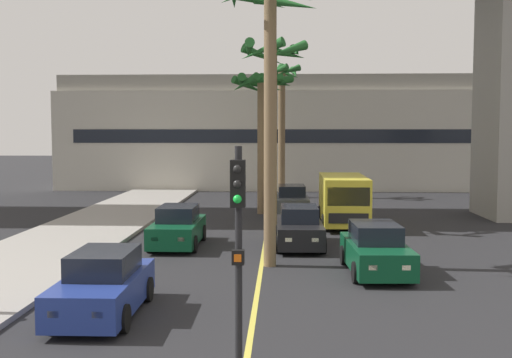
# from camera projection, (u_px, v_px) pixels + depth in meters

# --- Properties ---
(lane_stripe_center) EXTENTS (0.14, 56.00, 0.01)m
(lane_stripe_center) POSITION_uv_depth(u_px,v_px,m) (266.00, 236.00, 26.19)
(lane_stripe_center) COLOR #DBCC4C
(lane_stripe_center) RESTS_ON ground
(pier_building_backdrop) EXTENTS (32.97, 8.04, 8.64)m
(pier_building_backdrop) POSITION_uv_depth(u_px,v_px,m) (274.00, 134.00, 49.21)
(pier_building_backdrop) COLOR beige
(pier_building_backdrop) RESTS_ON ground
(car_queue_front) EXTENTS (1.84, 4.10, 1.56)m
(car_queue_front) POSITION_uv_depth(u_px,v_px,m) (178.00, 228.00, 23.89)
(car_queue_front) COLOR #0C4728
(car_queue_front) RESTS_ON ground
(car_queue_second) EXTENTS (1.96, 4.16, 1.56)m
(car_queue_second) POSITION_uv_depth(u_px,v_px,m) (376.00, 250.00, 19.33)
(car_queue_second) COLOR #0C4728
(car_queue_second) RESTS_ON ground
(car_queue_third) EXTENTS (1.86, 4.11, 1.56)m
(car_queue_third) POSITION_uv_depth(u_px,v_px,m) (103.00, 286.00, 14.90)
(car_queue_third) COLOR navy
(car_queue_third) RESTS_ON ground
(car_queue_fourth) EXTENTS (1.91, 4.14, 1.56)m
(car_queue_fourth) POSITION_uv_depth(u_px,v_px,m) (292.00, 201.00, 33.07)
(car_queue_fourth) COLOR #4C5156
(car_queue_fourth) RESTS_ON ground
(car_queue_fifth) EXTENTS (1.89, 4.13, 1.56)m
(car_queue_fifth) POSITION_uv_depth(u_px,v_px,m) (299.00, 228.00, 23.76)
(car_queue_fifth) COLOR black
(car_queue_fifth) RESTS_ON ground
(delivery_van) EXTENTS (2.19, 5.27, 2.36)m
(delivery_van) POSITION_uv_depth(u_px,v_px,m) (343.00, 199.00, 28.90)
(delivery_van) COLOR yellow
(delivery_van) RESTS_ON ground
(traffic_light_median_near) EXTENTS (0.24, 0.37, 4.20)m
(traffic_light_median_near) POSITION_uv_depth(u_px,v_px,m) (238.00, 238.00, 10.04)
(traffic_light_median_near) COLOR black
(traffic_light_median_near) RESTS_ON ground
(palm_tree_near_median) EXTENTS (3.16, 3.34, 8.58)m
(palm_tree_near_median) POSITION_uv_depth(u_px,v_px,m) (273.00, 83.00, 27.80)
(palm_tree_near_median) COLOR brown
(palm_tree_near_median) RESTS_ON ground
(palm_tree_mid_median) EXTENTS (2.57, 2.73, 8.94)m
(palm_tree_mid_median) POSITION_uv_depth(u_px,v_px,m) (282.00, 101.00, 41.18)
(palm_tree_mid_median) COLOR brown
(palm_tree_mid_median) RESTS_ON ground
(palm_tree_far_median) EXTENTS (3.47, 3.60, 9.34)m
(palm_tree_far_median) POSITION_uv_depth(u_px,v_px,m) (271.00, 41.00, 19.83)
(palm_tree_far_median) COLOR brown
(palm_tree_far_median) RESTS_ON ground
(palm_tree_farthest_median) EXTENTS (3.48, 3.46, 7.54)m
(palm_tree_farthest_median) POSITION_uv_depth(u_px,v_px,m) (262.00, 103.00, 32.93)
(palm_tree_farthest_median) COLOR brown
(palm_tree_farthest_median) RESTS_ON ground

